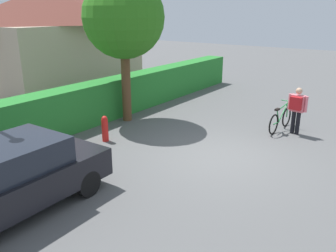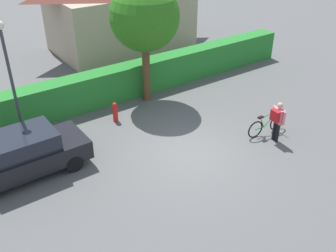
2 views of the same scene
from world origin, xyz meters
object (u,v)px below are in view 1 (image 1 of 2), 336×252
at_px(bicycle, 280,119).
at_px(tree_kerbside, 124,18).
at_px(parked_car_near, 4,180).
at_px(fire_hydrant, 105,128).
at_px(person_rider, 297,107).

relative_size(bicycle, tree_kerbside, 0.35).
relative_size(parked_car_near, fire_hydrant, 5.26).
height_order(bicycle, person_rider, person_rider).
xyz_separation_m(bicycle, person_rider, (-0.10, -0.51, 0.54)).
height_order(tree_kerbside, fire_hydrant, tree_kerbside).
relative_size(bicycle, fire_hydrant, 2.15).
bearing_deg(tree_kerbside, fire_hydrant, -156.12).
height_order(parked_car_near, person_rider, person_rider).
distance_m(parked_car_near, bicycle, 8.64).
bearing_deg(person_rider, tree_kerbside, 110.09).
height_order(parked_car_near, bicycle, parked_car_near).
bearing_deg(person_rider, parked_car_near, 158.44).
xyz_separation_m(parked_car_near, fire_hydrant, (4.07, 1.37, -0.34)).
xyz_separation_m(parked_car_near, bicycle, (8.20, -2.69, -0.37)).
xyz_separation_m(parked_car_near, tree_kerbside, (6.10, 2.28, 2.85)).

